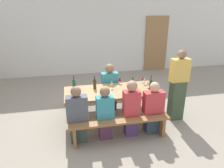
{
  "coord_description": "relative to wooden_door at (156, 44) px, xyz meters",
  "views": [
    {
      "loc": [
        -0.87,
        -4.14,
        2.51
      ],
      "look_at": [
        0.0,
        0.0,
        0.9
      ],
      "focal_mm": 33.72,
      "sensor_mm": 36.0,
      "label": 1
    }
  ],
  "objects": [
    {
      "name": "seated_guest_near_0",
      "position": [
        -3.31,
        -4.18,
        -0.52
      ],
      "size": [
        0.4,
        0.24,
        1.13
      ],
      "rotation": [
        0.0,
        0.0,
        1.57
      ],
      "color": "#384941",
      "rests_on": "ground"
    },
    {
      "name": "ground_plane",
      "position": [
        -2.52,
        -3.6,
        -1.05
      ],
      "size": [
        24.0,
        24.0,
        0.0
      ],
      "primitive_type": "plane",
      "color": "gray"
    },
    {
      "name": "seated_guest_near_2",
      "position": [
        -2.25,
        -4.18,
        -0.48
      ],
      "size": [
        0.32,
        0.24,
        1.16
      ],
      "rotation": [
        0.0,
        0.0,
        1.57
      ],
      "color": "#503363",
      "rests_on": "ground"
    },
    {
      "name": "wine_glass_3",
      "position": [
        -2.5,
        -3.49,
        -0.17
      ],
      "size": [
        0.06,
        0.06,
        0.18
      ],
      "color": "silver",
      "rests_on": "tasting_table"
    },
    {
      "name": "seated_guest_near_1",
      "position": [
        -2.78,
        -4.18,
        -0.53
      ],
      "size": [
        0.33,
        0.24,
        1.08
      ],
      "rotation": [
        0.0,
        0.0,
        1.57
      ],
      "color": "#552F4B",
      "rests_on": "ground"
    },
    {
      "name": "wine_bottle_1",
      "position": [
        -2.1,
        -3.73,
        -0.18
      ],
      "size": [
        0.08,
        0.08,
        0.32
      ],
      "color": "#194723",
      "rests_on": "tasting_table"
    },
    {
      "name": "wooden_door",
      "position": [
        0.0,
        0.0,
        0.0
      ],
      "size": [
        0.9,
        0.06,
        2.1
      ],
      "primitive_type": "cube",
      "color": "#9E7247",
      "rests_on": "ground"
    },
    {
      "name": "wine_bottle_0",
      "position": [
        -3.32,
        -3.37,
        -0.18
      ],
      "size": [
        0.07,
        0.07,
        0.31
      ],
      "color": "#194723",
      "rests_on": "tasting_table"
    },
    {
      "name": "wine_glass_1",
      "position": [
        -1.7,
        -3.59,
        -0.2
      ],
      "size": [
        0.06,
        0.06,
        0.14
      ],
      "color": "silver",
      "rests_on": "tasting_table"
    },
    {
      "name": "tasting_table",
      "position": [
        -2.52,
        -3.6,
        -0.38
      ],
      "size": [
        2.05,
        0.87,
        0.75
      ],
      "color": "#9E7247",
      "rests_on": "ground"
    },
    {
      "name": "back_wall",
      "position": [
        -2.52,
        0.14,
        0.55
      ],
      "size": [
        14.0,
        0.2,
        3.2
      ],
      "primitive_type": "cube",
      "color": "silver",
      "rests_on": "ground"
    },
    {
      "name": "seated_guest_near_3",
      "position": [
        -1.79,
        -4.18,
        -0.53
      ],
      "size": [
        0.41,
        0.24,
        1.1
      ],
      "rotation": [
        0.0,
        0.0,
        1.57
      ],
      "color": "#2F4050",
      "rests_on": "ground"
    },
    {
      "name": "bench_near",
      "position": [
        -2.52,
        -4.33,
        -0.7
      ],
      "size": [
        1.95,
        0.3,
        0.45
      ],
      "color": "olive",
      "rests_on": "ground"
    },
    {
      "name": "seated_guest_far_0",
      "position": [
        -2.46,
        -3.01,
        -0.48
      ],
      "size": [
        0.4,
        0.24,
        1.19
      ],
      "rotation": [
        0.0,
        0.0,
        -1.57
      ],
      "color": "#55273E",
      "rests_on": "ground"
    },
    {
      "name": "bench_far",
      "position": [
        -2.52,
        -2.86,
        -0.7
      ],
      "size": [
        1.95,
        0.3,
        0.45
      ],
      "color": "olive",
      "rests_on": "ground"
    },
    {
      "name": "wine_glass_2",
      "position": [
        -1.7,
        -3.38,
        -0.17
      ],
      "size": [
        0.07,
        0.07,
        0.18
      ],
      "color": "silver",
      "rests_on": "tasting_table"
    },
    {
      "name": "standing_host",
      "position": [
        -1.06,
        -3.78,
        -0.27
      ],
      "size": [
        0.4,
        0.24,
        1.62
      ],
      "rotation": [
        0.0,
        0.0,
        3.14
      ],
      "color": "#394C34",
      "rests_on": "ground"
    },
    {
      "name": "wine_glass_4",
      "position": [
        -1.69,
        -3.27,
        -0.2
      ],
      "size": [
        0.07,
        0.07,
        0.15
      ],
      "color": "silver",
      "rests_on": "tasting_table"
    },
    {
      "name": "wine_glass_0",
      "position": [
        -2.26,
        -3.24,
        -0.18
      ],
      "size": [
        0.08,
        0.08,
        0.17
      ],
      "color": "silver",
      "rests_on": "tasting_table"
    },
    {
      "name": "wine_bottle_2",
      "position": [
        -2.87,
        -3.43,
        -0.19
      ],
      "size": [
        0.07,
        0.07,
        0.3
      ],
      "color": "#332814",
      "rests_on": "tasting_table"
    },
    {
      "name": "wine_bottle_3",
      "position": [
        -1.67,
        -3.7,
        -0.18
      ],
      "size": [
        0.07,
        0.07,
        0.32
      ],
      "color": "#194723",
      "rests_on": "tasting_table"
    }
  ]
}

